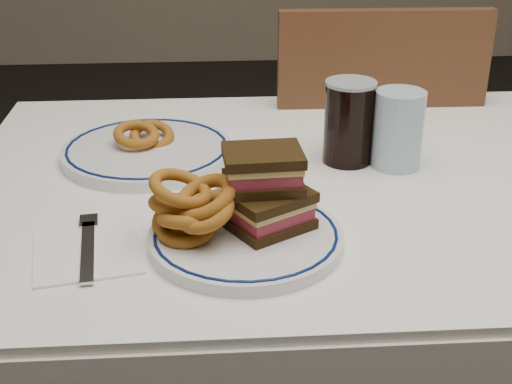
{
  "coord_description": "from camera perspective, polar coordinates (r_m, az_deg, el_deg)",
  "views": [
    {
      "loc": [
        -0.21,
        -1.07,
        1.24
      ],
      "look_at": [
        -0.16,
        -0.22,
        0.83
      ],
      "focal_mm": 50.0,
      "sensor_mm": 36.0,
      "label": 1
    }
  ],
  "objects": [
    {
      "name": "onion_rings_main",
      "position": [
        0.96,
        -5.34,
        -1.38
      ],
      "size": [
        0.13,
        0.12,
        0.11
      ],
      "color": "brown",
      "rests_on": "main_plate"
    },
    {
      "name": "onion_rings_far",
      "position": [
        1.28,
        -8.95,
        4.52
      ],
      "size": [
        0.11,
        0.1,
        0.06
      ],
      "color": "brown",
      "rests_on": "far_plate"
    },
    {
      "name": "chair_far",
      "position": [
        1.74,
        8.54,
        0.89
      ],
      "size": [
        0.45,
        0.45,
        0.95
      ],
      "color": "#4C2C18",
      "rests_on": "floor"
    },
    {
      "name": "napkin_fork",
      "position": [
        0.99,
        -13.29,
        -4.66
      ],
      "size": [
        0.17,
        0.19,
        0.01
      ],
      "color": "white",
      "rests_on": "dining_table"
    },
    {
      "name": "main_plate",
      "position": [
        0.98,
        -0.83,
        -3.65
      ],
      "size": [
        0.27,
        0.27,
        0.02
      ],
      "color": "white",
      "rests_on": "dining_table"
    },
    {
      "name": "reuben_sandwich",
      "position": [
        0.97,
        0.84,
        0.2
      ],
      "size": [
        0.13,
        0.13,
        0.11
      ],
      "color": "black",
      "rests_on": "main_plate"
    },
    {
      "name": "ketchup_ramekin",
      "position": [
        1.06,
        -1.71,
        0.25
      ],
      "size": [
        0.06,
        0.06,
        0.04
      ],
      "color": "white",
      "rests_on": "main_plate"
    },
    {
      "name": "beer_mug",
      "position": [
        1.23,
        7.59,
        5.62
      ],
      "size": [
        0.13,
        0.09,
        0.14
      ],
      "color": "black",
      "rests_on": "dining_table"
    },
    {
      "name": "dining_table",
      "position": [
        1.25,
        6.55,
        -3.08
      ],
      "size": [
        1.27,
        0.87,
        0.75
      ],
      "color": "white",
      "rests_on": "floor"
    },
    {
      "name": "water_glass",
      "position": [
        1.23,
        11.3,
        4.93
      ],
      "size": [
        0.08,
        0.08,
        0.13
      ],
      "primitive_type": "cylinder",
      "color": "#A8C7D9",
      "rests_on": "dining_table"
    },
    {
      "name": "far_plate",
      "position": [
        1.27,
        -8.68,
        3.26
      ],
      "size": [
        0.3,
        0.3,
        0.02
      ],
      "color": "white",
      "rests_on": "dining_table"
    }
  ]
}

